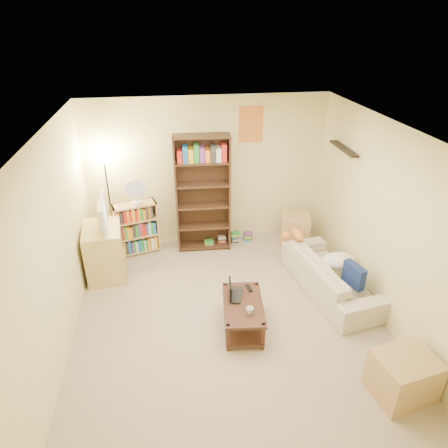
# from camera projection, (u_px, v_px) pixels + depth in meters

# --- Properties ---
(room) EXTENTS (4.50, 4.54, 2.52)m
(room) POSITION_uv_depth(u_px,v_px,m) (230.00, 208.00, 4.58)
(room) COLOR tan
(room) RESTS_ON ground
(sofa) EXTENTS (2.04, 1.28, 0.53)m
(sofa) POSITION_uv_depth(u_px,v_px,m) (330.00, 275.00, 5.75)
(sofa) COLOR beige
(sofa) RESTS_ON ground
(navy_pillow) EXTENTS (0.19, 0.36, 0.31)m
(navy_pillow) POSITION_uv_depth(u_px,v_px,m) (354.00, 275.00, 5.34)
(navy_pillow) COLOR navy
(navy_pillow) RESTS_ON sofa
(cream_blanket) EXTENTS (0.49, 0.35, 0.21)m
(cream_blanket) POSITION_uv_depth(u_px,v_px,m) (338.00, 261.00, 5.74)
(cream_blanket) COLOR silver
(cream_blanket) RESTS_ON sofa
(tabby_cat) EXTENTS (0.42, 0.20, 0.14)m
(tabby_cat) POSITION_uv_depth(u_px,v_px,m) (295.00, 235.00, 6.12)
(tabby_cat) COLOR orange
(tabby_cat) RESTS_ON sofa
(coffee_table) EXTENTS (0.59, 0.94, 0.39)m
(coffee_table) POSITION_uv_depth(u_px,v_px,m) (243.00, 312.00, 5.06)
(coffee_table) COLOR #412019
(coffee_table) RESTS_ON ground
(laptop) EXTENTS (0.48, 0.42, 0.03)m
(laptop) POSITION_uv_depth(u_px,v_px,m) (240.00, 295.00, 5.11)
(laptop) COLOR black
(laptop) RESTS_ON coffee_table
(laptop_screen) EXTENTS (0.04, 0.29, 0.20)m
(laptop_screen) POSITION_uv_depth(u_px,v_px,m) (230.00, 289.00, 5.06)
(laptop_screen) COLOR white
(laptop_screen) RESTS_ON laptop
(mug) EXTENTS (0.10, 0.10, 0.09)m
(mug) POSITION_uv_depth(u_px,v_px,m) (250.00, 311.00, 4.80)
(mug) COLOR white
(mug) RESTS_ON coffee_table
(tv_remote) EXTENTS (0.08, 0.16, 0.02)m
(tv_remote) POSITION_uv_depth(u_px,v_px,m) (249.00, 288.00, 5.25)
(tv_remote) COLOR black
(tv_remote) RESTS_ON coffee_table
(tv_stand) EXTENTS (0.61, 0.81, 0.81)m
(tv_stand) POSITION_uv_depth(u_px,v_px,m) (105.00, 251.00, 6.06)
(tv_stand) COLOR tan
(tv_stand) RESTS_ON ground
(television) EXTENTS (0.77, 0.24, 0.44)m
(television) POSITION_uv_depth(u_px,v_px,m) (99.00, 215.00, 5.76)
(television) COLOR black
(television) RESTS_ON tv_stand
(tall_bookshelf) EXTENTS (0.90, 0.34, 1.97)m
(tall_bookshelf) POSITION_uv_depth(u_px,v_px,m) (203.00, 192.00, 6.48)
(tall_bookshelf) COLOR #3B2116
(tall_bookshelf) RESTS_ON ground
(short_bookshelf) EXTENTS (0.75, 0.45, 0.90)m
(short_bookshelf) POSITION_uv_depth(u_px,v_px,m) (137.00, 228.00, 6.62)
(short_bookshelf) COLOR tan
(short_bookshelf) RESTS_ON ground
(desk_fan) EXTENTS (0.32, 0.18, 0.44)m
(desk_fan) POSITION_uv_depth(u_px,v_px,m) (135.00, 191.00, 6.28)
(desk_fan) COLOR silver
(desk_fan) RESTS_ON short_bookshelf
(floor_lamp) EXTENTS (0.28, 0.28, 1.65)m
(floor_lamp) POSITION_uv_depth(u_px,v_px,m) (106.00, 178.00, 6.30)
(floor_lamp) COLOR black
(floor_lamp) RESTS_ON ground
(side_table) EXTENTS (0.59, 0.59, 0.55)m
(side_table) POSITION_uv_depth(u_px,v_px,m) (295.00, 230.00, 6.93)
(side_table) COLOR tan
(side_table) RESTS_ON ground
(end_cabinet) EXTENTS (0.68, 0.60, 0.50)m
(end_cabinet) POSITION_uv_depth(u_px,v_px,m) (403.00, 376.00, 4.17)
(end_cabinet) COLOR tan
(end_cabinet) RESTS_ON ground
(book_stacks) EXTENTS (0.89, 0.28, 0.19)m
(book_stacks) POSITION_uv_depth(u_px,v_px,m) (229.00, 239.00, 7.05)
(book_stacks) COLOR red
(book_stacks) RESTS_ON ground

